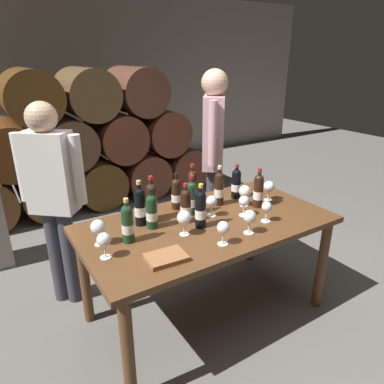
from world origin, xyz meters
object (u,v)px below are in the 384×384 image
object	(u,v)px
wine_bottle_3	(176,193)
wine_bottle_7	(186,205)
wine_glass_9	(244,202)
wine_bottle_4	(258,190)
wine_bottle_1	(152,211)
wine_glass_5	(211,202)
wine_bottle_2	(236,183)
wine_glass_6	(104,240)
taster_seated_left	(53,191)
tasting_notebook	(166,257)
wine_bottle_8	(192,198)
wine_bottle_9	(192,186)
wine_glass_0	(269,187)
wine_glass_3	(223,228)
wine_bottle_10	(219,188)
wine_bottle_11	(140,206)
dining_table	(207,233)
wine_bottle_5	(128,223)
wine_bottle_0	(201,209)
sommelier_presenting	(213,147)
wine_glass_8	(184,218)
wine_glass_4	(250,217)
wine_bottle_6	(152,201)
wine_glass_1	(245,192)

from	to	relation	value
wine_bottle_3	wine_bottle_7	xyz separation A→B (m)	(-0.06, -0.22, 0.00)
wine_glass_9	wine_bottle_4	bearing A→B (deg)	19.20
wine_bottle_1	wine_glass_5	world-z (taller)	wine_bottle_1
wine_glass_9	wine_bottle_2	bearing A→B (deg)	60.39
wine_glass_6	taster_seated_left	world-z (taller)	taster_seated_left
wine_bottle_2	wine_bottle_7	world-z (taller)	same
tasting_notebook	wine_bottle_8	bearing A→B (deg)	48.63
wine_bottle_9	wine_glass_0	bearing A→B (deg)	-29.18
wine_glass_3	wine_bottle_3	bearing A→B (deg)	87.25
wine_bottle_10	wine_bottle_11	bearing A→B (deg)	179.49
dining_table	wine_glass_3	distance (m)	0.37
wine_bottle_2	wine_glass_5	bearing A→B (deg)	-153.81
wine_bottle_5	wine_glass_0	size ratio (longest dim) A/B	1.78
wine_bottle_7	wine_glass_6	bearing A→B (deg)	-166.39
wine_bottle_1	wine_glass_6	size ratio (longest dim) A/B	1.75
wine_bottle_0	wine_bottle_1	world-z (taller)	wine_bottle_0
wine_glass_9	dining_table	bearing A→B (deg)	168.47
wine_bottle_9	wine_bottle_11	size ratio (longest dim) A/B	0.98
wine_bottle_2	sommelier_presenting	bearing A→B (deg)	74.52
dining_table	wine_bottle_0	bearing A→B (deg)	-156.66
wine_bottle_4	wine_glass_0	size ratio (longest dim) A/B	1.88
wine_glass_8	wine_glass_9	world-z (taller)	wine_glass_8
wine_glass_4	wine_bottle_2	bearing A→B (deg)	58.94
wine_bottle_7	wine_bottle_9	xyz separation A→B (m)	(0.22, 0.26, 0.01)
wine_glass_5	wine_glass_9	size ratio (longest dim) A/B	1.03
wine_bottle_10	sommelier_presenting	distance (m)	0.66
wine_bottle_10	sommelier_presenting	bearing A→B (deg)	58.60
wine_bottle_5	wine_bottle_10	distance (m)	0.81
wine_glass_6	wine_glass_8	world-z (taller)	wine_glass_8
wine_bottle_9	wine_bottle_5	bearing A→B (deg)	-154.56
wine_bottle_11	wine_glass_9	bearing A→B (deg)	-21.18
wine_bottle_3	wine_bottle_6	bearing A→B (deg)	-163.19
dining_table	wine_glass_9	xyz separation A→B (m)	(0.27, -0.05, 0.20)
wine_glass_3	tasting_notebook	world-z (taller)	wine_glass_3
wine_bottle_8	wine_glass_5	size ratio (longest dim) A/B	1.88
wine_glass_3	taster_seated_left	size ratio (longest dim) A/B	0.10
wine_glass_1	wine_bottle_8	bearing A→B (deg)	167.87
wine_glass_5	wine_glass_6	xyz separation A→B (m)	(-0.81, -0.13, 0.00)
wine_bottle_7	wine_bottle_10	size ratio (longest dim) A/B	0.90
wine_glass_0	wine_glass_8	world-z (taller)	wine_glass_8
wine_glass_6	wine_bottle_0	bearing A→B (deg)	2.82
wine_bottle_8	wine_bottle_11	xyz separation A→B (m)	(-0.38, 0.04, 0.01)
wine_bottle_4	taster_seated_left	size ratio (longest dim) A/B	0.19
wine_bottle_6	sommelier_presenting	distance (m)	1.03
sommelier_presenting	wine_bottle_4	bearing A→B (deg)	-98.98
taster_seated_left	wine_glass_8	bearing A→B (deg)	-52.68
wine_bottle_11	sommelier_presenting	world-z (taller)	sommelier_presenting
wine_bottle_11	wine_glass_8	xyz separation A→B (m)	(0.17, -0.28, -0.02)
wine_bottle_6	wine_glass_4	distance (m)	0.66
wine_bottle_8	wine_bottle_10	xyz separation A→B (m)	(0.26, 0.04, 0.01)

